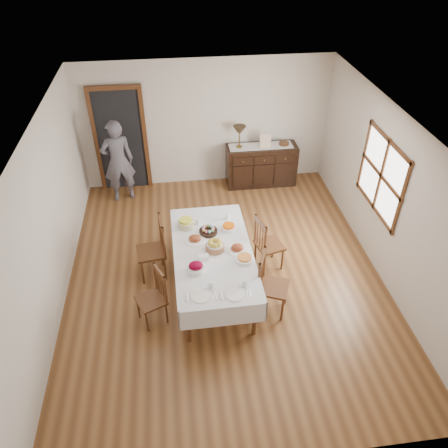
{
  "coord_description": "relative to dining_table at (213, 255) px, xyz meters",
  "views": [
    {
      "loc": [
        -0.68,
        -5.17,
        4.95
      ],
      "look_at": [
        0.0,
        0.1,
        0.95
      ],
      "focal_mm": 35.0,
      "sensor_mm": 36.0,
      "label": 1
    }
  ],
  "objects": [
    {
      "name": "setting_left",
      "position": [
        -0.21,
        -0.85,
        0.11
      ],
      "size": [
        0.42,
        0.31,
        0.1
      ],
      "color": "white",
      "rests_on": "dining_table"
    },
    {
      "name": "room_shell",
      "position": [
        0.07,
        0.72,
        0.95
      ],
      "size": [
        5.02,
        6.02,
        2.65
      ],
      "color": "silver",
      "rests_on": "ground"
    },
    {
      "name": "deco_bowl",
      "position": [
        1.79,
        3.03,
        0.21
      ],
      "size": [
        0.2,
        0.2,
        0.06
      ],
      "color": "#512D17",
      "rests_on": "sideboard"
    },
    {
      "name": "sideboard",
      "position": [
        1.34,
        3.02,
        -0.25
      ],
      "size": [
        1.45,
        0.53,
        0.87
      ],
      "color": "black",
      "rests_on": "ground"
    },
    {
      "name": "ham_platter_b",
      "position": [
        0.36,
        -0.03,
        0.12
      ],
      "size": [
        0.33,
        0.33,
        0.11
      ],
      "color": "white",
      "rests_on": "dining_table"
    },
    {
      "name": "glass_far_b",
      "position": [
        0.32,
        0.75,
        0.14
      ],
      "size": [
        0.06,
        0.06,
        0.1
      ],
      "color": "white",
      "rests_on": "dining_table"
    },
    {
      "name": "chair_right_far",
      "position": [
        0.91,
        0.4,
        -0.19
      ],
      "size": [
        0.5,
        0.5,
        0.98
      ],
      "rotation": [
        0.0,
        0.0,
        1.83
      ],
      "color": "#512D17",
      "rests_on": "ground"
    },
    {
      "name": "casserole_dish",
      "position": [
        0.43,
        -0.28,
        0.13
      ],
      "size": [
        0.26,
        0.26,
        0.07
      ],
      "color": "white",
      "rests_on": "dining_table"
    },
    {
      "name": "egg_basket",
      "position": [
        -0.02,
        0.43,
        0.13
      ],
      "size": [
        0.28,
        0.28,
        0.11
      ],
      "color": "black",
      "rests_on": "dining_table"
    },
    {
      "name": "butter_dish",
      "position": [
        -0.15,
        -0.17,
        0.13
      ],
      "size": [
        0.14,
        0.09,
        0.07
      ],
      "color": "white",
      "rests_on": "dining_table"
    },
    {
      "name": "chair_left_near",
      "position": [
        -0.89,
        -0.5,
        -0.23
      ],
      "size": [
        0.5,
        0.5,
        0.9
      ],
      "rotation": [
        0.0,
        0.0,
        -1.15
      ],
      "color": "#512D17",
      "rests_on": "ground"
    },
    {
      "name": "chair_right_near",
      "position": [
        0.77,
        -0.52,
        -0.17
      ],
      "size": [
        0.55,
        0.55,
        1.02
      ],
      "rotation": [
        0.0,
        0.0,
        1.17
      ],
      "color": "#512D17",
      "rests_on": "ground"
    },
    {
      "name": "dining_table",
      "position": [
        0.0,
        0.0,
        0.0
      ],
      "size": [
        1.18,
        2.28,
        0.78
      ],
      "rotation": [
        0.0,
        0.0,
        0.01
      ],
      "color": "white",
      "rests_on": "ground"
    },
    {
      "name": "picture_frame",
      "position": [
        1.39,
        2.97,
        0.32
      ],
      "size": [
        0.22,
        0.08,
        0.28
      ],
      "color": "beige",
      "rests_on": "sideboard"
    },
    {
      "name": "table_lamp",
      "position": [
        0.87,
        3.04,
        0.54
      ],
      "size": [
        0.26,
        0.26,
        0.46
      ],
      "color": "brown",
      "rests_on": "sideboard"
    },
    {
      "name": "bread_basket",
      "position": [
        0.03,
        0.02,
        0.17
      ],
      "size": [
        0.28,
        0.28,
        0.17
      ],
      "color": "#905D3C",
      "rests_on": "dining_table"
    },
    {
      "name": "ground",
      "position": [
        0.22,
        0.3,
        -0.69
      ],
      "size": [
        6.0,
        6.0,
        0.0
      ],
      "primitive_type": "plane",
      "color": "brown"
    },
    {
      "name": "carrot_bowl",
      "position": [
        0.3,
        0.48,
        0.13
      ],
      "size": [
        0.24,
        0.24,
        0.08
      ],
      "color": "white",
      "rests_on": "dining_table"
    },
    {
      "name": "person",
      "position": [
        -1.54,
        2.81,
        0.21
      ],
      "size": [
        0.63,
        0.49,
        1.8
      ],
      "primitive_type": "imported",
      "rotation": [
        0.0,
        0.0,
        3.39
      ],
      "color": "#54515D",
      "rests_on": "ground"
    },
    {
      "name": "setting_right",
      "position": [
        0.24,
        -0.87,
        0.11
      ],
      "size": [
        0.42,
        0.31,
        0.1
      ],
      "color": "white",
      "rests_on": "dining_table"
    },
    {
      "name": "ham_platter_a",
      "position": [
        -0.24,
        0.27,
        0.12
      ],
      "size": [
        0.32,
        0.32,
        0.11
      ],
      "color": "white",
      "rests_on": "dining_table"
    },
    {
      "name": "beet_bowl",
      "position": [
        -0.28,
        -0.4,
        0.16
      ],
      "size": [
        0.24,
        0.24,
        0.15
      ],
      "color": "white",
      "rests_on": "dining_table"
    },
    {
      "name": "glass_far_a",
      "position": [
        -0.17,
        0.67,
        0.15
      ],
      "size": [
        0.07,
        0.07,
        0.11
      ],
      "color": "white",
      "rests_on": "dining_table"
    },
    {
      "name": "runner",
      "position": [
        1.31,
        3.03,
        0.19
      ],
      "size": [
        1.3,
        0.35,
        0.01
      ],
      "color": "silver",
      "rests_on": "sideboard"
    },
    {
      "name": "chair_left_far",
      "position": [
        -0.88,
        0.46,
        -0.15
      ],
      "size": [
        0.49,
        0.49,
        1.06
      ],
      "rotation": [
        0.0,
        0.0,
        -1.45
      ],
      "color": "#512D17",
      "rests_on": "ground"
    },
    {
      "name": "pineapple_bowl",
      "position": [
        -0.36,
        0.63,
        0.16
      ],
      "size": [
        0.25,
        0.25,
        0.14
      ],
      "color": "beige",
      "rests_on": "dining_table"
    }
  ]
}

